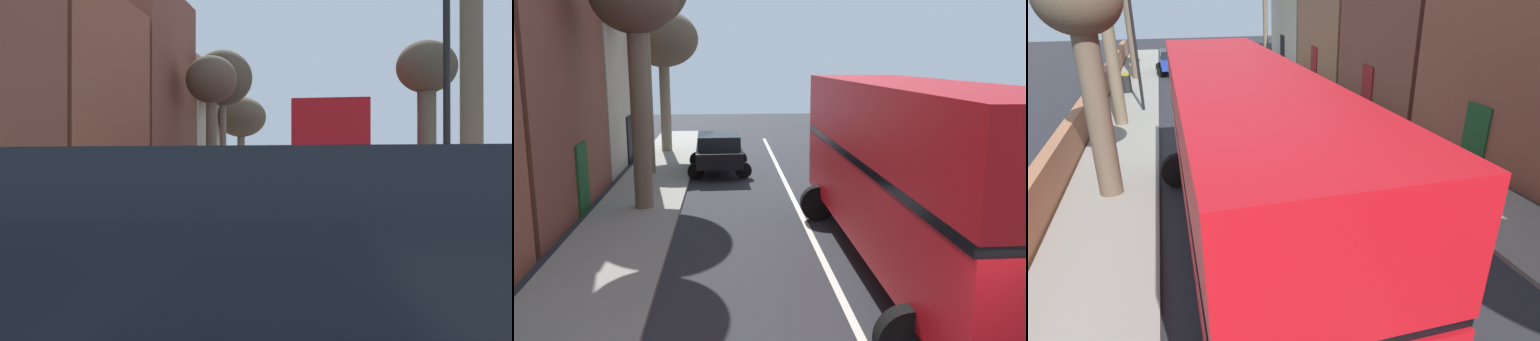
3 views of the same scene
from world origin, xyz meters
TOP-DOWN VIEW (x-y plane):
  - ground_plane at (0.00, 0.00)m, footprint 84.00×84.00m
  - road_centre_line at (0.00, 0.00)m, footprint 0.16×54.00m
  - sidewalk_left at (-4.90, 0.00)m, footprint 2.60×60.00m
  - sidewalk_right at (4.90, 0.00)m, footprint 2.60×60.00m
  - terraced_houses_left at (-8.50, 0.39)m, footprint 4.07×47.68m
  - boundary_wall_right at (6.45, 0.00)m, footprint 0.36×54.00m
  - double_decker_bus at (1.70, 6.83)m, footprint 3.60×11.26m
  - parked_car_silver_left_1 at (-2.50, -8.20)m, footprint 2.53×4.22m
  - parked_car_black_left_2 at (-2.50, 17.51)m, footprint 2.55×4.08m
  - parked_car_silver_left_4 at (-2.50, -2.92)m, footprint 2.52×4.26m
  - street_tree_left_0 at (-5.19, 17.13)m, footprint 3.42×3.42m
  - street_tree_left_2 at (-4.69, 12.03)m, footprint 2.59×2.59m
  - street_tree_right_3 at (4.90, 3.22)m, footprint 2.06×2.06m
  - street_tree_left_6 at (-5.13, 22.58)m, footprint 3.35×3.35m
  - lamppost_right at (4.30, -6.12)m, footprint 0.32×0.32m

SIDE VIEW (x-z plane):
  - ground_plane at x=0.00m, z-range 0.00..0.00m
  - road_centre_line at x=0.00m, z-range 0.00..0.01m
  - sidewalk_left at x=-4.90m, z-range 0.00..0.12m
  - sidewalk_right at x=4.90m, z-range 0.00..0.12m
  - boundary_wall_right at x=6.45m, z-range 0.00..1.35m
  - parked_car_black_left_2 at x=-2.50m, z-range 0.12..1.72m
  - parked_car_silver_left_1 at x=-2.50m, z-range 0.12..1.74m
  - parked_car_silver_left_4 at x=-2.50m, z-range 0.11..1.85m
  - double_decker_bus at x=1.70m, z-range 0.33..4.39m
  - lamppost_right at x=4.30m, z-range 0.65..6.96m
  - terraced_houses_left at x=-8.50m, z-range -0.90..10.06m
  - street_tree_right_3 at x=4.90m, z-range 1.69..7.77m
  - street_tree_left_6 at x=-5.13m, z-range 2.03..8.76m
  - street_tree_left_2 at x=-4.69m, z-range 2.34..9.84m
  - street_tree_left_0 at x=-5.19m, z-range 2.81..11.61m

